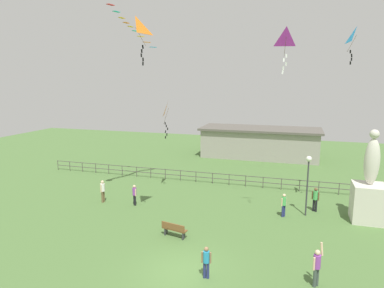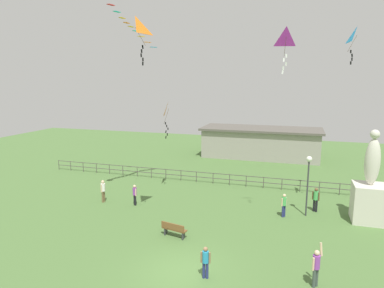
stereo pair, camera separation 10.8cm
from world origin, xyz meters
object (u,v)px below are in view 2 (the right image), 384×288
person_0 (316,265)px  person_1 (284,204)px  park_bench (174,229)px  person_4 (316,198)px  person_2 (103,190)px  person_5 (135,194)px  statue_monument (369,195)px  kite_0 (357,36)px  kite_3 (136,29)px  kite_1 (286,38)px  lamppost (308,172)px  person_3 (205,260)px  kite_2 (169,109)px

person_0 → person_1: size_ratio=1.27×
park_bench → person_4: 10.18m
person_0 → person_2: size_ratio=1.20×
person_5 → statue_monument: bearing=6.8°
kite_0 → kite_3: size_ratio=0.87×
person_1 → kite_0: size_ratio=0.71×
kite_3 → person_0: bearing=-17.1°
park_bench → kite_0: 15.60m
statue_monument → kite_1: size_ratio=2.37×
person_5 → kite_0: kite_0 is taller
person_4 → kite_3: (-10.00, -6.20, 10.56)m
kite_0 → kite_3: (-11.63, -5.62, 0.13)m
person_2 → kite_0: bearing=7.3°
lamppost → kite_0: 8.72m
statue_monument → person_2: bearing=-173.8°
statue_monument → kite_1: 11.12m
person_3 → person_4: (5.00, 9.98, 0.10)m
person_3 → person_5: bearing=134.4°
person_5 → kite_3: size_ratio=0.60×
person_1 → kite_2: size_ratio=0.53×
statue_monument → kite_0: 9.73m
kite_1 → statue_monument: bearing=30.9°
lamppost → person_0: size_ratio=2.03×
park_bench → person_3: size_ratio=1.03×
lamppost → person_1: lamppost is taller
person_2 → park_bench: bearing=-28.9°
person_3 → person_4: bearing=63.4°
kite_3 → park_bench: bearing=-8.1°
person_4 → kite_2: kite_2 is taller
kite_0 → kite_2: size_ratio=0.74×
kite_3 → person_1: bearing=30.0°
person_0 → kite_1: 11.46m
statue_monument → lamppost: bearing=-176.8°
lamppost → kite_1: kite_1 is taller
person_2 → person_5: 2.50m
park_bench → person_4: (7.81, 6.51, 0.50)m
lamppost → person_2: bearing=-173.0°
person_3 → kite_3: (-5.00, 3.78, 10.65)m
kite_1 → kite_2: 10.85m
park_bench → kite_3: (-2.19, 0.31, 11.05)m
park_bench → person_0: (7.50, -2.67, 0.53)m
person_0 → kite_1: (-1.94, 5.25, 10.00)m
person_1 → kite_1: 10.37m
person_2 → person_4: (14.75, 2.68, 0.01)m
kite_0 → person_5: bearing=-171.9°
person_0 → person_5: bearing=151.0°
park_bench → person_5: size_ratio=1.03×
person_3 → person_1: bearing=70.3°
park_bench → kite_2: 10.12m
person_4 → kite_3: kite_3 is taller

